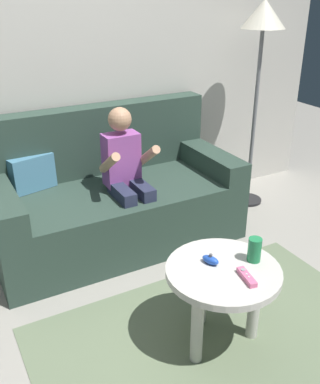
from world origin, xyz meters
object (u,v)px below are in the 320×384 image
at_px(game_remote_pink_near_edge, 247,277).
at_px(nunchuk_blue, 210,260).
at_px(soda_can, 255,250).
at_px(person_seated_on_couch, 127,174).
at_px(couch, 112,199).
at_px(floor_lamp, 262,31).
at_px(coffee_table, 222,282).

distance_m(game_remote_pink_near_edge, nunchuk_blue, 0.20).
distance_m(nunchuk_blue, soda_can, 0.22).
bearing_deg(nunchuk_blue, soda_can, -22.01).
bearing_deg(person_seated_on_couch, soda_can, -79.56).
xyz_separation_m(couch, floor_lamp, (1.23, 0.01, 1.06)).
relative_size(person_seated_on_couch, coffee_table, 1.76).
xyz_separation_m(person_seated_on_couch, nunchuk_blue, (-0.01, -0.97, -0.09)).
bearing_deg(game_remote_pink_near_edge, person_seated_on_couch, 93.35).
bearing_deg(floor_lamp, couch, -179.49).
bearing_deg(person_seated_on_couch, couch, 102.74).
bearing_deg(game_remote_pink_near_edge, nunchuk_blue, 112.12).
relative_size(soda_can, floor_lamp, 0.08).
height_order(person_seated_on_couch, coffee_table, person_seated_on_couch).
height_order(couch, person_seated_on_couch, person_seated_on_couch).
bearing_deg(game_remote_pink_near_edge, soda_can, 39.15).
bearing_deg(soda_can, coffee_table, 172.38).
height_order(coffee_table, nunchuk_blue, nunchuk_blue).
xyz_separation_m(couch, person_seated_on_couch, (0.04, -0.19, 0.25)).
height_order(game_remote_pink_near_edge, soda_can, soda_can).
relative_size(couch, soda_can, 13.74).
relative_size(coffee_table, nunchuk_blue, 5.54).
relative_size(couch, coffee_table, 3.03).
xyz_separation_m(couch, coffee_table, (0.07, -1.21, 0.05)).
height_order(person_seated_on_couch, game_remote_pink_near_edge, person_seated_on_couch).
height_order(couch, coffee_table, couch).
distance_m(couch, game_remote_pink_near_edge, 1.35).
xyz_separation_m(couch, game_remote_pink_near_edge, (0.11, -1.34, 0.15)).
relative_size(game_remote_pink_near_edge, floor_lamp, 0.09).
relative_size(person_seated_on_couch, nunchuk_blue, 9.76).
xyz_separation_m(person_seated_on_couch, soda_can, (0.19, -1.05, -0.05)).
relative_size(couch, person_seated_on_couch, 1.72).
distance_m(couch, coffee_table, 1.21).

